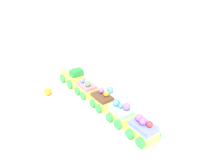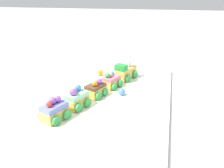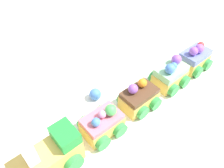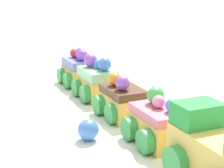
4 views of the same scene
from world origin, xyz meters
name	(u,v)px [view 2 (image 2 of 4)]	position (x,y,z in m)	size (l,w,h in m)	color
ground_plane	(106,97)	(0.00, 0.00, 0.00)	(10.00, 10.00, 0.00)	#B2B2B7
display_board	(106,95)	(0.00, 0.00, 0.01)	(0.67, 0.44, 0.01)	white
cake_train_locomotive	(126,72)	(0.17, -0.04, 0.04)	(0.14, 0.09, 0.10)	#E0BC56
cake_car_strawberry	(111,81)	(0.07, 0.00, 0.03)	(0.08, 0.08, 0.06)	#E0BC56
cake_car_chocolate	(96,90)	(-0.02, 0.03, 0.03)	(0.08, 0.08, 0.06)	#E0BC56
cake_car_mint	(76,99)	(-0.11, 0.06, 0.04)	(0.08, 0.08, 0.07)	#E0BC56
cake_car_blueberry	(54,111)	(-0.20, 0.09, 0.04)	(0.08, 0.08, 0.07)	#E0BC56
gumball_orange	(100,73)	(0.18, 0.08, 0.03)	(0.03, 0.03, 0.03)	orange
gumball_blue	(122,92)	(0.01, -0.05, 0.02)	(0.03, 0.03, 0.03)	#4C84E0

